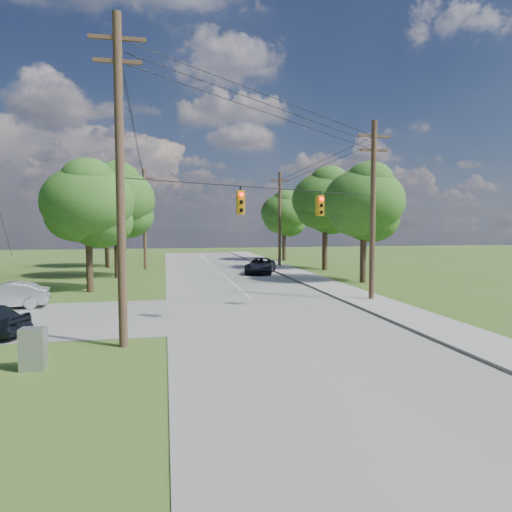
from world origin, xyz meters
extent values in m
plane|color=#3B581D|center=(0.00, 0.00, 0.00)|extent=(140.00, 140.00, 0.00)
cube|color=gray|center=(2.00, 5.00, 0.01)|extent=(10.00, 100.00, 0.03)
cube|color=gray|center=(8.70, 5.00, 0.06)|extent=(2.60, 100.00, 0.12)
cylinder|color=brown|center=(-4.60, 0.40, 6.00)|extent=(0.32, 0.32, 12.00)
cube|color=brown|center=(-4.60, 0.40, 11.10)|extent=(2.00, 0.12, 0.14)
cube|color=brown|center=(-4.60, 0.40, 10.30)|extent=(1.70, 0.12, 0.14)
cylinder|color=brown|center=(8.90, 8.00, 5.25)|extent=(0.32, 0.32, 10.50)
cube|color=brown|center=(8.90, 8.00, 9.60)|extent=(2.00, 0.12, 0.14)
cube|color=brown|center=(8.90, 8.00, 8.80)|extent=(1.70, 0.12, 0.14)
cylinder|color=brown|center=(8.90, 30.00, 5.00)|extent=(0.32, 0.32, 10.00)
cube|color=brown|center=(8.90, 30.00, 9.10)|extent=(2.00, 0.12, 0.14)
cylinder|color=brown|center=(-5.00, 30.00, 5.00)|extent=(0.32, 0.32, 10.00)
cube|color=brown|center=(-5.00, 30.00, 9.10)|extent=(2.00, 0.12, 0.14)
cylinder|color=black|center=(2.15, 4.20, 10.35)|extent=(13.52, 7.63, 1.53)
cylinder|color=black|center=(2.15, 4.20, 9.95)|extent=(13.52, 7.63, 1.53)
cylinder|color=black|center=(2.15, 4.20, 9.55)|extent=(13.52, 7.63, 1.53)
cylinder|color=black|center=(8.90, 19.00, 9.35)|extent=(0.03, 22.00, 0.53)
cylinder|color=black|center=(-4.80, 15.20, 10.10)|extent=(0.43, 29.60, 2.03)
cylinder|color=black|center=(8.90, 19.00, 8.95)|extent=(0.03, 22.00, 0.53)
cylinder|color=black|center=(-4.80, 15.20, 9.70)|extent=(0.43, 29.60, 2.03)
cylinder|color=black|center=(2.15, 4.20, 6.20)|extent=(13.52, 7.63, 0.04)
cube|color=#CE8F0C|center=(0.26, 3.02, 5.48)|extent=(0.32, 0.22, 1.05)
sphere|color=#FF0C05|center=(0.26, 2.88, 5.83)|extent=(0.17, 0.17, 0.17)
cube|color=#CE8F0C|center=(0.26, 3.26, 5.48)|extent=(0.32, 0.22, 1.05)
sphere|color=#FF0C05|center=(0.26, 3.40, 5.83)|extent=(0.17, 0.17, 0.17)
cube|color=#CE8F0C|center=(4.85, 5.60, 5.48)|extent=(0.32, 0.22, 1.05)
sphere|color=#FF0C05|center=(4.85, 5.46, 5.83)|extent=(0.17, 0.17, 0.17)
cube|color=#CE8F0C|center=(4.85, 5.84, 5.48)|extent=(0.32, 0.22, 1.05)
sphere|color=#FF0C05|center=(4.85, 5.98, 5.83)|extent=(0.17, 0.17, 0.17)
cylinder|color=#453222|center=(-8.00, 15.00, 1.57)|extent=(0.45, 0.45, 3.15)
ellipsoid|color=#265118|center=(-8.00, 15.00, 5.94)|extent=(6.00, 6.00, 4.92)
cylinder|color=#453222|center=(-7.00, 23.00, 1.75)|extent=(0.50, 0.50, 3.50)
ellipsoid|color=#265118|center=(-7.00, 23.00, 6.60)|extent=(6.40, 6.40, 5.25)
cylinder|color=#453222|center=(-9.00, 33.00, 1.66)|extent=(0.48, 0.47, 3.32)
ellipsoid|color=#265118|center=(-9.00, 33.00, 6.27)|extent=(6.00, 6.00, 4.92)
cylinder|color=#453222|center=(12.00, 16.00, 1.66)|extent=(0.48, 0.48, 3.32)
ellipsoid|color=#265118|center=(12.00, 16.00, 6.27)|extent=(6.20, 6.20, 5.08)
cylinder|color=#453222|center=(12.50, 26.00, 1.84)|extent=(0.52, 0.52, 3.67)
ellipsoid|color=#265118|center=(12.50, 26.00, 6.93)|extent=(6.60, 6.60, 5.41)
cylinder|color=#453222|center=(11.50, 38.00, 1.57)|extent=(0.45, 0.45, 3.15)
ellipsoid|color=#265118|center=(11.50, 38.00, 5.94)|extent=(5.80, 5.80, 4.76)
imported|color=#B2B4B9|center=(-11.37, 9.30, 0.73)|extent=(4.34, 1.92, 1.39)
imported|color=black|center=(5.50, 23.70, 0.74)|extent=(3.94, 5.62, 1.42)
cube|color=#949699|center=(-7.10, -1.86, 0.66)|extent=(0.75, 0.55, 1.32)
camera|label=1|loc=(-3.04, -16.86, 4.52)|focal=32.00mm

